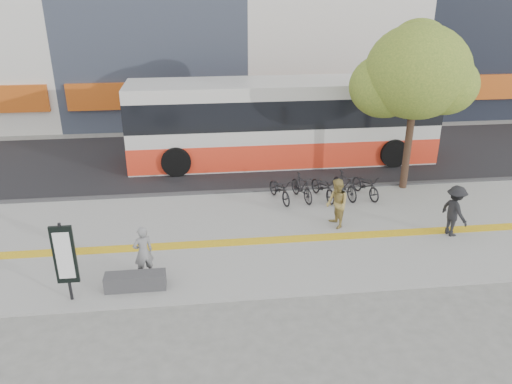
{
  "coord_description": "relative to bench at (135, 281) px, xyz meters",
  "views": [
    {
      "loc": [
        -0.72,
        -12.73,
        7.75
      ],
      "look_at": [
        1.01,
        2.0,
        1.34
      ],
      "focal_mm": 35.0,
      "sensor_mm": 36.0,
      "label": 1
    }
  ],
  "objects": [
    {
      "name": "sidewalk",
      "position": [
        2.6,
        2.7,
        -0.27
      ],
      "size": [
        40.0,
        7.0,
        0.08
      ],
      "primitive_type": "cube",
      "color": "gray",
      "rests_on": "ground"
    },
    {
      "name": "bus",
      "position": [
        5.57,
        9.7,
        1.44
      ],
      "size": [
        13.49,
        3.2,
        3.59
      ],
      "color": "silver",
      "rests_on": "street"
    },
    {
      "name": "curb",
      "position": [
        2.6,
        6.2,
        -0.23
      ],
      "size": [
        40.0,
        0.25,
        0.14
      ],
      "primitive_type": "cube",
      "color": "#38383A",
      "rests_on": "ground"
    },
    {
      "name": "street",
      "position": [
        2.6,
        10.2,
        -0.28
      ],
      "size": [
        40.0,
        8.0,
        0.06
      ],
      "primitive_type": "cube",
      "color": "black",
      "rests_on": "ground"
    },
    {
      "name": "seated_woman",
      "position": [
        0.2,
        0.57,
        0.54
      ],
      "size": [
        0.66,
        0.58,
        1.54
      ],
      "primitive_type": "imported",
      "rotation": [
        0.0,
        0.0,
        3.6
      ],
      "color": "black",
      "rests_on": "sidewalk"
    },
    {
      "name": "bicycle_row",
      "position": [
        6.38,
        5.2,
        0.25
      ],
      "size": [
        4.33,
        1.82,
        1.01
      ],
      "color": "black",
      "rests_on": "sidewalk"
    },
    {
      "name": "bench",
      "position": [
        0.0,
        0.0,
        0.0
      ],
      "size": [
        1.6,
        0.45,
        0.45
      ],
      "primitive_type": "cube",
      "color": "#38383A",
      "rests_on": "sidewalk"
    },
    {
      "name": "signboard",
      "position": [
        -1.6,
        -0.31,
        1.06
      ],
      "size": [
        0.55,
        0.1,
        2.2
      ],
      "color": "black",
      "rests_on": "sidewalk"
    },
    {
      "name": "ground",
      "position": [
        2.6,
        1.2,
        -0.3
      ],
      "size": [
        120.0,
        120.0,
        0.0
      ],
      "primitive_type": "plane",
      "color": "slate",
      "rests_on": "ground"
    },
    {
      "name": "street_tree",
      "position": [
        9.78,
        6.02,
        4.21
      ],
      "size": [
        4.4,
        3.8,
        6.31
      ],
      "color": "#322016",
      "rests_on": "sidewalk"
    },
    {
      "name": "pedestrian_dark",
      "position": [
        9.82,
        1.92,
        0.62
      ],
      "size": [
        0.85,
        1.2,
        1.69
      ],
      "primitive_type": "imported",
      "rotation": [
        0.0,
        0.0,
        1.79
      ],
      "color": "black",
      "rests_on": "sidewalk"
    },
    {
      "name": "tactile_strip",
      "position": [
        2.6,
        2.2,
        -0.22
      ],
      "size": [
        40.0,
        0.45,
        0.01
      ],
      "primitive_type": "cube",
      "color": "yellow",
      "rests_on": "sidewalk"
    },
    {
      "name": "pedestrian_tan",
      "position": [
        6.25,
        2.9,
        0.61
      ],
      "size": [
        0.76,
        0.91,
        1.67
      ],
      "primitive_type": "imported",
      "rotation": [
        0.0,
        0.0,
        -1.41
      ],
      "color": "#9C8647",
      "rests_on": "sidewalk"
    }
  ]
}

